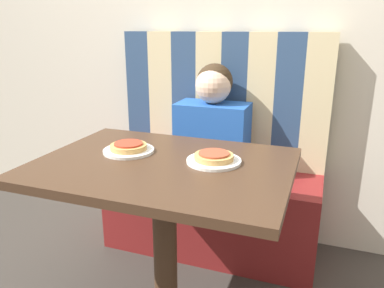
{
  "coord_description": "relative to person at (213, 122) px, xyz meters",
  "views": [
    {
      "loc": [
        0.58,
        -1.25,
        1.28
      ],
      "look_at": [
        0.0,
        0.33,
        0.75
      ],
      "focal_mm": 35.0,
      "sensor_mm": 36.0,
      "label": 1
    }
  ],
  "objects": [
    {
      "name": "wall_back",
      "position": [
        0.0,
        0.28,
        0.52
      ],
      "size": [
        7.0,
        0.05,
        2.6
      ],
      "color": "beige",
      "rests_on": "ground_plane"
    },
    {
      "name": "booth_seat",
      "position": [
        0.0,
        -0.0,
        -0.53
      ],
      "size": [
        1.21,
        0.45,
        0.49
      ],
      "color": "maroon",
      "rests_on": "ground_plane"
    },
    {
      "name": "booth_backrest",
      "position": [
        0.0,
        0.18,
        0.09
      ],
      "size": [
        1.21,
        0.08,
        0.76
      ],
      "color": "navy",
      "rests_on": "booth_seat"
    },
    {
      "name": "dining_table",
      "position": [
        0.0,
        -0.67,
        -0.11
      ],
      "size": [
        0.99,
        0.73,
        0.77
      ],
      "color": "#422B1C",
      "rests_on": "ground_plane"
    },
    {
      "name": "person",
      "position": [
        0.0,
        0.0,
        0.0
      ],
      "size": [
        0.39,
        0.23,
        0.6
      ],
      "color": "#2356B2",
      "rests_on": "booth_seat"
    },
    {
      "name": "plate_left",
      "position": [
        -0.19,
        -0.6,
        -0.0
      ],
      "size": [
        0.21,
        0.21,
        0.01
      ],
      "color": "white",
      "rests_on": "dining_table"
    },
    {
      "name": "plate_right",
      "position": [
        0.19,
        -0.6,
        -0.0
      ],
      "size": [
        0.21,
        0.21,
        0.01
      ],
      "color": "white",
      "rests_on": "dining_table"
    },
    {
      "name": "pizza_left",
      "position": [
        -0.19,
        -0.6,
        0.02
      ],
      "size": [
        0.15,
        0.15,
        0.03
      ],
      "color": "tan",
      "rests_on": "plate_left"
    },
    {
      "name": "pizza_right",
      "position": [
        0.19,
        -0.6,
        0.02
      ],
      "size": [
        0.15,
        0.15,
        0.03
      ],
      "color": "tan",
      "rests_on": "plate_right"
    }
  ]
}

